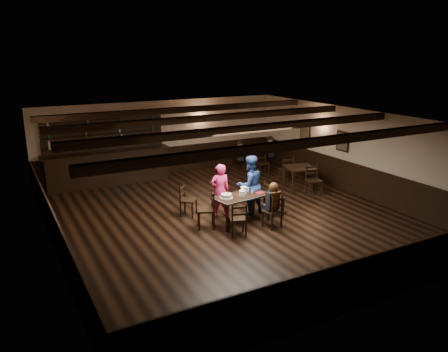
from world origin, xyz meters
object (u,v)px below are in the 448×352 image
woman_pink (220,191)px  cake (226,196)px  chair_near_right (275,209)px  chair_near_left (238,217)px  bar_counter (107,163)px  man_blue (250,185)px  dining_table (241,199)px

woman_pink → cake: bearing=87.3°
chair_near_right → woman_pink: 1.64m
chair_near_left → bar_counter: bar_counter is taller
cake → bar_counter: bar_counter is taller
chair_near_left → woman_pink: bearing=80.7°
chair_near_right → man_blue: bearing=90.6°
woman_pink → man_blue: size_ratio=0.89×
dining_table → chair_near_left: (-0.51, -0.74, -0.16)m
woman_pink → bar_counter: bearing=-56.7°
woman_pink → cake: size_ratio=4.41×
chair_near_left → chair_near_right: chair_near_right is taller
dining_table → chair_near_right: bearing=-53.1°
man_blue → chair_near_right: bearing=89.1°
dining_table → cake: (-0.43, 0.02, 0.13)m
dining_table → chair_near_right: chair_near_right is taller
man_blue → cake: 1.07m
chair_near_left → man_blue: man_blue is taller
dining_table → chair_near_right: (0.55, -0.74, -0.15)m
cake → woman_pink: bearing=76.8°
dining_table → chair_near_right: 0.93m
man_blue → bar_counter: 5.48m
dining_table → bar_counter: bar_counter is taller
chair_near_left → bar_counter: size_ratio=0.20×
bar_counter → chair_near_right: bearing=-65.1°
bar_counter → woman_pink: bearing=-67.2°
woman_pink → bar_counter: size_ratio=0.35×
cake → chair_near_right: bearing=-37.5°
woman_pink → man_blue: man_blue is taller
bar_counter → dining_table: bearing=-67.1°
chair_near_left → bar_counter: (-1.69, 5.95, 0.22)m
chair_near_left → woman_pink: size_ratio=0.58×
chair_near_left → woman_pink: woman_pink is taller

